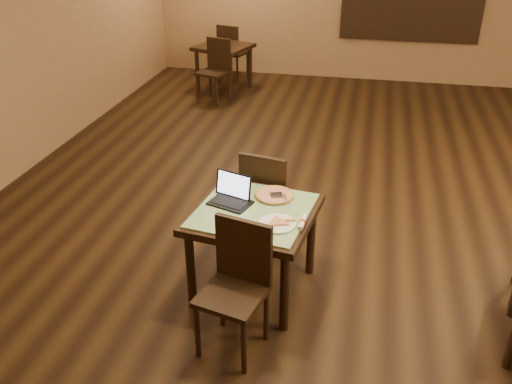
% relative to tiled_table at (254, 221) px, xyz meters
% --- Properties ---
extents(ground, '(10.00, 10.00, 0.00)m').
position_rel_tiled_table_xyz_m(ground, '(0.83, 1.40, -0.66)').
color(ground, black).
rests_on(ground, ground).
extents(tiled_table, '(1.03, 1.03, 0.76)m').
position_rel_tiled_table_xyz_m(tiled_table, '(0.00, 0.00, 0.00)').
color(tiled_table, black).
rests_on(tiled_table, ground).
extents(chair_main_near, '(0.51, 0.51, 0.98)m').
position_rel_tiled_table_xyz_m(chair_main_near, '(0.02, -0.62, -0.11)').
color(chair_main_near, black).
rests_on(chair_main_near, ground).
extents(chair_main_far, '(0.50, 0.50, 0.98)m').
position_rel_tiled_table_xyz_m(chair_main_far, '(-0.02, 0.62, -0.10)').
color(chair_main_far, black).
rests_on(chair_main_far, ground).
extents(laptop, '(0.37, 0.34, 0.22)m').
position_rel_tiled_table_xyz_m(laptop, '(-0.20, 0.10, 0.16)').
color(laptop, black).
rests_on(laptop, tiled_table).
extents(plate, '(0.28, 0.28, 0.02)m').
position_rel_tiled_table_xyz_m(plate, '(0.22, -0.18, 0.11)').
color(plate, white).
rests_on(plate, tiled_table).
extents(pizza_slice, '(0.24, 0.24, 0.02)m').
position_rel_tiled_table_xyz_m(pizza_slice, '(0.22, -0.18, 0.13)').
color(pizza_slice, beige).
rests_on(pizza_slice, plate).
extents(pizza_pan, '(0.32, 0.32, 0.01)m').
position_rel_tiled_table_xyz_m(pizza_pan, '(0.12, 0.24, 0.11)').
color(pizza_pan, silver).
rests_on(pizza_pan, tiled_table).
extents(pizza_whole, '(0.31, 0.31, 0.02)m').
position_rel_tiled_table_xyz_m(pizza_whole, '(0.12, 0.24, 0.12)').
color(pizza_whole, beige).
rests_on(pizza_whole, pizza_pan).
extents(spatula, '(0.17, 0.26, 0.01)m').
position_rel_tiled_table_xyz_m(spatula, '(0.14, 0.22, 0.13)').
color(spatula, silver).
rests_on(spatula, pizza_whole).
extents(napkin_roll, '(0.05, 0.19, 0.04)m').
position_rel_tiled_table_xyz_m(napkin_roll, '(0.40, -0.14, 0.12)').
color(napkin_roll, white).
rests_on(napkin_roll, tiled_table).
extents(other_table_b, '(1.01, 1.01, 0.76)m').
position_rel_tiled_table_xyz_m(other_table_b, '(-1.67, 5.23, -0.03)').
color(other_table_b, black).
rests_on(other_table_b, ground).
extents(other_table_b_chair_near, '(0.53, 0.53, 0.98)m').
position_rel_tiled_table_xyz_m(other_table_b_chair_near, '(-1.65, 4.66, -0.10)').
color(other_table_b_chair_near, black).
rests_on(other_table_b_chair_near, ground).
extents(other_table_b_chair_far, '(0.53, 0.53, 0.98)m').
position_rel_tiled_table_xyz_m(other_table_b_chair_far, '(-1.70, 5.81, -0.10)').
color(other_table_b_chair_far, black).
rests_on(other_table_b_chair_far, ground).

